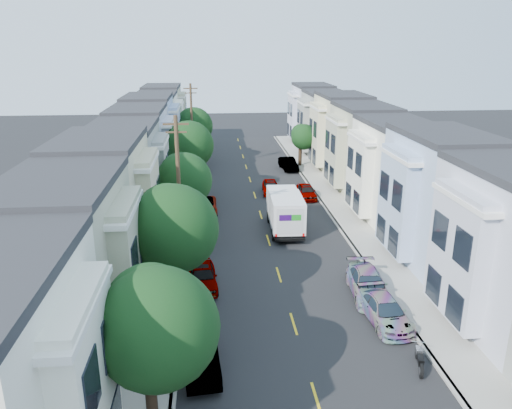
{
  "coord_description": "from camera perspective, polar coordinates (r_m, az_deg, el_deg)",
  "views": [
    {
      "loc": [
        -4.12,
        -29.21,
        14.33
      ],
      "look_at": [
        -0.75,
        8.23,
        2.2
      ],
      "focal_mm": 35.0,
      "sensor_mm": 36.0,
      "label": 1
    }
  ],
  "objects": [
    {
      "name": "lead_sedan",
      "position": [
        50.0,
        1.67,
        2.03
      ],
      "size": [
        1.8,
        4.24,
        1.35
      ],
      "primitive_type": "imported",
      "rotation": [
        0.0,
        0.0,
        -0.05
      ],
      "color": "black",
      "rests_on": "ground"
    },
    {
      "name": "tree_b",
      "position": [
        26.1,
        -9.62,
        -2.81
      ],
      "size": [
        4.7,
        4.7,
        7.59
      ],
      "color": "black",
      "rests_on": "ground"
    },
    {
      "name": "sidewalk_right",
      "position": [
        47.84,
        8.97,
        0.33
      ],
      "size": [
        2.6,
        70.0,
        0.15
      ],
      "primitive_type": "cube",
      "color": "gray",
      "rests_on": "ground"
    },
    {
      "name": "motorcycle",
      "position": [
        25.3,
        18.14,
        -16.39
      ],
      "size": [
        0.3,
        2.16,
        0.86
      ],
      "rotation": [
        0.0,
        0.0,
        -0.27
      ],
      "color": "black",
      "rests_on": "ground"
    },
    {
      "name": "tree_c",
      "position": [
        37.18,
        -8.34,
        2.7
      ],
      "size": [
        4.12,
        4.12,
        6.8
      ],
      "color": "black",
      "rests_on": "ground"
    },
    {
      "name": "parked_left_b",
      "position": [
        24.05,
        -6.36,
        -16.68
      ],
      "size": [
        1.98,
        4.52,
        1.46
      ],
      "primitive_type": "imported",
      "rotation": [
        0.0,
        0.0,
        0.1
      ],
      "color": "black",
      "rests_on": "ground"
    },
    {
      "name": "fedex_truck",
      "position": [
        39.76,
        3.33,
        -0.63
      ],
      "size": [
        2.48,
        6.44,
        3.09
      ],
      "rotation": [
        0.0,
        0.0,
        -0.03
      ],
      "color": "silver",
      "rests_on": "ground"
    },
    {
      "name": "utility_pole_near",
      "position": [
        32.6,
        -8.77,
        1.32
      ],
      "size": [
        1.6,
        0.26,
        10.0
      ],
      "color": "#42301E",
      "rests_on": "ground"
    },
    {
      "name": "tree_far_r",
      "position": [
        60.97,
        5.39,
        7.67
      ],
      "size": [
        3.1,
        3.1,
        5.18
      ],
      "color": "black",
      "rests_on": "ground"
    },
    {
      "name": "utility_pole_far",
      "position": [
        57.98,
        -7.32,
        8.64
      ],
      "size": [
        1.6,
        0.26,
        10.0
      ],
      "color": "#42301E",
      "rests_on": "ground"
    },
    {
      "name": "parked_left_d",
      "position": [
        44.37,
        -5.9,
        -0.17
      ],
      "size": [
        2.27,
        4.72,
        1.3
      ],
      "primitive_type": "imported",
      "rotation": [
        0.0,
        0.0,
        0.03
      ],
      "color": "#4A180E",
      "rests_on": "ground"
    },
    {
      "name": "parked_right_d",
      "position": [
        59.54,
        3.72,
        4.64
      ],
      "size": [
        1.97,
        4.46,
        1.44
      ],
      "primitive_type": "imported",
      "rotation": [
        0.0,
        0.0,
        0.1
      ],
      "color": "black",
      "rests_on": "ground"
    },
    {
      "name": "parked_right_a",
      "position": [
        28.19,
        14.53,
        -11.74
      ],
      "size": [
        2.19,
        4.58,
        1.34
      ],
      "primitive_type": "imported",
      "rotation": [
        0.0,
        0.0,
        0.07
      ],
      "color": "#484A4E",
      "rests_on": "ground"
    },
    {
      "name": "parked_left_c",
      "position": [
        31.12,
        -6.12,
        -8.15
      ],
      "size": [
        1.99,
        4.57,
        1.45
      ],
      "primitive_type": "imported",
      "rotation": [
        0.0,
        0.0,
        0.06
      ],
      "color": "#96979C",
      "rests_on": "ground"
    },
    {
      "name": "tree_d",
      "position": [
        47.03,
        -7.76,
        6.69
      ],
      "size": [
        4.57,
        4.57,
        7.64
      ],
      "color": "black",
      "rests_on": "ground"
    },
    {
      "name": "townhouse_row_right",
      "position": [
        48.92,
        13.29,
        0.36
      ],
      "size": [
        5.0,
        70.0,
        8.5
      ],
      "primitive_type": "cube",
      "color": "white",
      "rests_on": "ground"
    },
    {
      "name": "curb_right",
      "position": [
        47.55,
        7.45,
        0.29
      ],
      "size": [
        0.3,
        70.0,
        0.15
      ],
      "primitive_type": "cube",
      "color": "gray",
      "rests_on": "ground"
    },
    {
      "name": "curb_left",
      "position": [
        46.49,
        -7.28,
        -0.12
      ],
      "size": [
        0.3,
        70.0,
        0.15
      ],
      "primitive_type": "cube",
      "color": "gray",
      "rests_on": "ground"
    },
    {
      "name": "parked_right_c",
      "position": [
        48.57,
        5.77,
        1.46
      ],
      "size": [
        1.65,
        4.17,
        1.35
      ],
      "primitive_type": "imported",
      "rotation": [
        0.0,
        0.0,
        0.02
      ],
      "color": "black",
      "rests_on": "ground"
    },
    {
      "name": "tree_a",
      "position": [
        18.45,
        -11.5,
        -13.74
      ],
      "size": [
        4.45,
        4.45,
        7.02
      ],
      "color": "black",
      "rests_on": "ground"
    },
    {
      "name": "parked_right_b",
      "position": [
        30.68,
        12.68,
        -8.9
      ],
      "size": [
        2.43,
        5.02,
        1.46
      ],
      "primitive_type": "imported",
      "rotation": [
        0.0,
        0.0,
        -0.08
      ],
      "color": "white",
      "rests_on": "ground"
    },
    {
      "name": "townhouse_row_left",
      "position": [
        47.0,
        -13.49,
        -0.37
      ],
      "size": [
        5.0,
        70.0,
        8.5
      ],
      "primitive_type": "cube",
      "color": "white",
      "rests_on": "ground"
    },
    {
      "name": "centerline",
      "position": [
        46.65,
        0.17,
        0.0
      ],
      "size": [
        0.12,
        70.0,
        0.01
      ],
      "primitive_type": "cube",
      "color": "gold",
      "rests_on": "ground"
    },
    {
      "name": "sidewalk_left",
      "position": [
        46.56,
        -8.87,
        -0.16
      ],
      "size": [
        2.6,
        70.0,
        0.15
      ],
      "primitive_type": "cube",
      "color": "gray",
      "rests_on": "ground"
    },
    {
      "name": "ground",
      "position": [
        32.79,
        2.62,
        -8.05
      ],
      "size": [
        160.0,
        160.0,
        0.0
      ],
      "primitive_type": "plane",
      "color": "black",
      "rests_on": "ground"
    },
    {
      "name": "tree_e",
      "position": [
        62.04,
        -7.19,
        8.87
      ],
      "size": [
        4.58,
        4.58,
        7.06
      ],
      "color": "black",
      "rests_on": "ground"
    },
    {
      "name": "road_slab",
      "position": [
        46.65,
        0.17,
        0.01
      ],
      "size": [
        12.0,
        70.0,
        0.02
      ],
      "primitive_type": "cube",
      "color": "black",
      "rests_on": "ground"
    }
  ]
}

